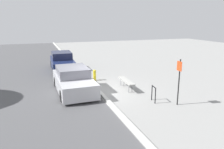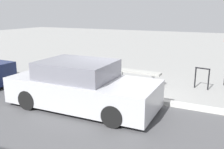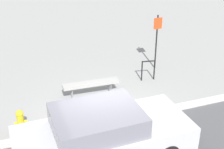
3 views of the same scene
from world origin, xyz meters
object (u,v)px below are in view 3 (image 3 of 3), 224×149
object	(u,v)px
bike_rack	(148,68)
sign_post	(157,37)
bench	(91,84)
fire_hydrant	(21,121)
parked_car_near	(103,136)

from	to	relation	value
bike_rack	sign_post	bearing A→B (deg)	49.12
bench	fire_hydrant	xyz separation A→B (m)	(-2.54, -1.31, -0.10)
sign_post	fire_hydrant	distance (m)	6.45
bench	parked_car_near	distance (m)	3.18
bench	sign_post	xyz separation A→B (m)	(3.23, 1.38, 0.88)
bike_rack	sign_post	world-z (taller)	sign_post
bike_rack	sign_post	distance (m)	1.48
sign_post	bench	bearing A→B (deg)	-156.95
bike_rack	parked_car_near	distance (m)	4.74
bench	fire_hydrant	distance (m)	2.86
bench	fire_hydrant	bearing A→B (deg)	-150.14
bike_rack	parked_car_near	bearing A→B (deg)	-130.64
fire_hydrant	sign_post	bearing A→B (deg)	24.91
bike_rack	fire_hydrant	world-z (taller)	bike_rack
fire_hydrant	parked_car_near	distance (m)	2.65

